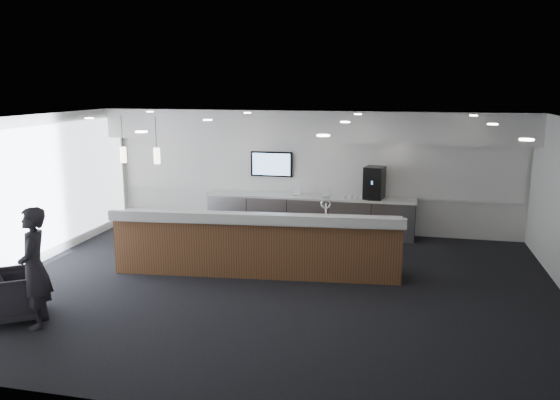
% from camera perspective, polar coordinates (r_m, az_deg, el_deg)
% --- Properties ---
extents(ground, '(10.00, 10.00, 0.00)m').
position_cam_1_polar(ground, '(9.99, -0.54, -8.99)').
color(ground, black).
rests_on(ground, ground).
extents(ceiling, '(10.00, 8.00, 0.02)m').
position_cam_1_polar(ceiling, '(9.35, -0.58, 8.45)').
color(ceiling, black).
rests_on(ceiling, back_wall).
extents(back_wall, '(10.00, 0.02, 3.00)m').
position_cam_1_polar(back_wall, '(13.42, 3.37, 3.05)').
color(back_wall, silver).
rests_on(back_wall, ground).
extents(left_wall, '(0.02, 8.00, 3.00)m').
position_cam_1_polar(left_wall, '(11.74, -25.05, 0.66)').
color(left_wall, silver).
rests_on(left_wall, ground).
extents(soffit_bulkhead, '(10.00, 0.90, 0.70)m').
position_cam_1_polar(soffit_bulkhead, '(12.85, 3.10, 7.82)').
color(soffit_bulkhead, silver).
rests_on(soffit_bulkhead, back_wall).
extents(alcove_panel, '(9.80, 0.06, 1.40)m').
position_cam_1_polar(alcove_panel, '(13.37, 3.36, 3.46)').
color(alcove_panel, silver).
rests_on(alcove_panel, back_wall).
extents(window_blinds_wall, '(0.04, 7.36, 2.55)m').
position_cam_1_polar(window_blinds_wall, '(11.72, -24.89, 0.65)').
color(window_blinds_wall, silver).
rests_on(window_blinds_wall, left_wall).
extents(back_credenza, '(5.06, 0.66, 0.95)m').
position_cam_1_polar(back_credenza, '(13.27, 3.06, -1.55)').
color(back_credenza, '#909398').
rests_on(back_credenza, ground).
extents(wall_tv, '(1.05, 0.08, 0.62)m').
position_cam_1_polar(wall_tv, '(13.50, -0.89, 3.77)').
color(wall_tv, black).
rests_on(wall_tv, back_wall).
extents(pendant_left, '(0.12, 0.12, 0.30)m').
position_cam_1_polar(pendant_left, '(10.96, -11.93, 4.77)').
color(pendant_left, '#FFEEC6').
rests_on(pendant_left, ceiling).
extents(pendant_right, '(0.12, 0.12, 0.30)m').
position_cam_1_polar(pendant_right, '(11.27, -15.19, 4.80)').
color(pendant_right, '#FFEEC6').
rests_on(pendant_right, ceiling).
extents(ceiling_can_lights, '(7.00, 5.00, 0.02)m').
position_cam_1_polar(ceiling_can_lights, '(9.35, -0.58, 8.26)').
color(ceiling_can_lights, white).
rests_on(ceiling_can_lights, ceiling).
extents(service_counter, '(5.56, 1.44, 1.49)m').
position_cam_1_polar(service_counter, '(10.50, -2.41, -4.64)').
color(service_counter, brown).
rests_on(service_counter, ground).
extents(coffee_machine, '(0.52, 0.60, 0.76)m').
position_cam_1_polar(coffee_machine, '(12.94, 9.84, 1.79)').
color(coffee_machine, black).
rests_on(coffee_machine, back_credenza).
extents(info_sign_left, '(0.18, 0.05, 0.25)m').
position_cam_1_polar(info_sign_left, '(13.13, 1.77, 0.98)').
color(info_sign_left, silver).
rests_on(info_sign_left, back_credenza).
extents(info_sign_right, '(0.18, 0.02, 0.24)m').
position_cam_1_polar(info_sign_right, '(13.01, 4.90, 0.82)').
color(info_sign_right, silver).
rests_on(info_sign_right, back_credenza).
extents(armchair, '(1.16, 1.15, 0.77)m').
position_cam_1_polar(armchair, '(9.50, -25.85, -8.91)').
color(armchair, black).
rests_on(armchair, ground).
extents(lounge_guest, '(0.68, 0.79, 1.83)m').
position_cam_1_polar(lounge_guest, '(8.92, -24.29, -6.47)').
color(lounge_guest, black).
rests_on(lounge_guest, ground).
extents(cup_0, '(0.09, 0.09, 0.09)m').
position_cam_1_polar(cup_0, '(12.87, 9.80, 0.23)').
color(cup_0, white).
rests_on(cup_0, back_credenza).
extents(cup_1, '(0.13, 0.13, 0.09)m').
position_cam_1_polar(cup_1, '(12.88, 9.18, 0.25)').
color(cup_1, white).
rests_on(cup_1, back_credenza).
extents(cup_2, '(0.11, 0.11, 0.09)m').
position_cam_1_polar(cup_2, '(12.89, 8.56, 0.28)').
color(cup_2, white).
rests_on(cup_2, back_credenza).
extents(cup_3, '(0.12, 0.12, 0.09)m').
position_cam_1_polar(cup_3, '(12.90, 7.94, 0.31)').
color(cup_3, white).
rests_on(cup_3, back_credenza).
extents(cup_4, '(0.13, 0.13, 0.09)m').
position_cam_1_polar(cup_4, '(12.91, 7.32, 0.34)').
color(cup_4, white).
rests_on(cup_4, back_credenza).
extents(cup_5, '(0.10, 0.10, 0.09)m').
position_cam_1_polar(cup_5, '(12.93, 6.70, 0.37)').
color(cup_5, white).
rests_on(cup_5, back_credenza).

